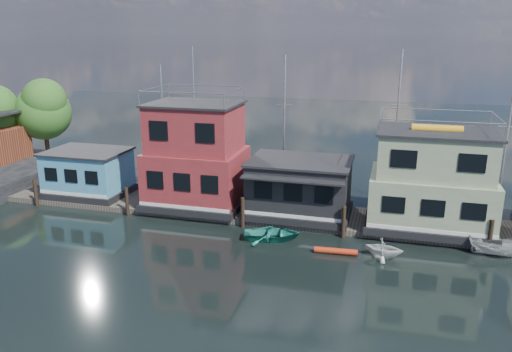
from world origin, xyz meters
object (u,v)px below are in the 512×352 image
(dinghy_white, at_px, (383,248))
(houseboat_dark, at_px, (300,187))
(houseboat_red, at_px, (196,157))
(motorboat, at_px, (496,247))
(houseboat_blue, at_px, (88,173))
(dinghy_teal, at_px, (272,234))
(houseboat_green, at_px, (432,182))
(red_kayak, at_px, (336,251))

(dinghy_white, bearing_deg, houseboat_dark, 58.32)
(houseboat_red, distance_m, motorboat, 21.38)
(houseboat_dark, bearing_deg, dinghy_white, -39.96)
(houseboat_blue, height_order, dinghy_white, houseboat_blue)
(houseboat_blue, relative_size, dinghy_teal, 1.70)
(dinghy_teal, distance_m, dinghy_white, 7.23)
(houseboat_blue, height_order, houseboat_green, houseboat_green)
(houseboat_blue, bearing_deg, motorboat, -6.01)
(houseboat_blue, relative_size, motorboat, 1.97)
(houseboat_blue, distance_m, motorboat, 30.56)
(red_kayak, bearing_deg, houseboat_green, 40.27)
(houseboat_green, bearing_deg, dinghy_white, -118.58)
(houseboat_green, bearing_deg, houseboat_red, -180.00)
(houseboat_dark, height_order, dinghy_white, houseboat_dark)
(dinghy_teal, height_order, red_kayak, dinghy_teal)
(dinghy_white, xyz_separation_m, motorboat, (6.68, 2.00, 0.01))
(houseboat_dark, height_order, red_kayak, houseboat_dark)
(houseboat_blue, xyz_separation_m, houseboat_dark, (17.50, -0.02, 0.21))
(houseboat_blue, height_order, dinghy_teal, houseboat_blue)
(houseboat_green, height_order, red_kayak, houseboat_green)
(houseboat_red, height_order, houseboat_green, houseboat_red)
(houseboat_green, xyz_separation_m, red_kayak, (-5.65, -5.49, -3.36))
(houseboat_blue, distance_m, dinghy_white, 24.29)
(houseboat_dark, height_order, houseboat_green, houseboat_green)
(houseboat_dark, xyz_separation_m, red_kayak, (3.35, -5.47, -2.22))
(houseboat_dark, relative_size, red_kayak, 2.79)
(houseboat_green, bearing_deg, motorboat, -39.68)
(dinghy_teal, bearing_deg, red_kayak, -119.35)
(motorboat, bearing_deg, dinghy_white, 118.36)
(dinghy_white, bearing_deg, houseboat_green, -20.30)
(houseboat_green, distance_m, red_kayak, 8.57)
(houseboat_blue, bearing_deg, dinghy_white, -12.37)
(houseboat_red, bearing_deg, dinghy_white, -20.12)
(houseboat_dark, xyz_separation_m, motorboat, (12.85, -3.17, -1.79))
(houseboat_dark, bearing_deg, dinghy_teal, -103.15)
(dinghy_teal, relative_size, motorboat, 1.16)
(houseboat_dark, xyz_separation_m, dinghy_white, (6.17, -5.17, -1.80))
(dinghy_teal, bearing_deg, houseboat_dark, -27.55)
(dinghy_white, bearing_deg, houseboat_red, 78.17)
(red_kayak, height_order, motorboat, motorboat)
(houseboat_dark, bearing_deg, motorboat, -13.87)
(houseboat_red, bearing_deg, red_kayak, -25.82)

